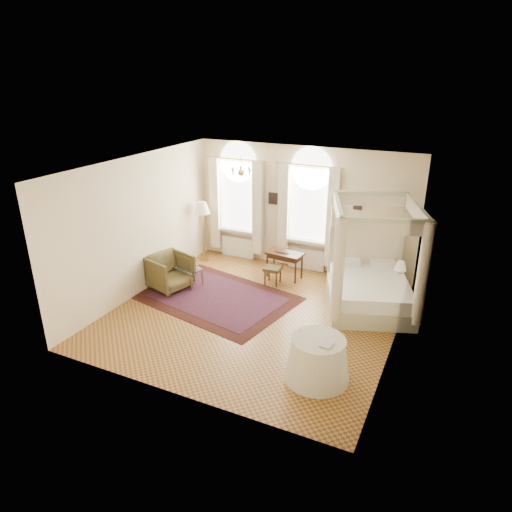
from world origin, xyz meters
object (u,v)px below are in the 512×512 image
(canopy_bed, at_px, (370,285))
(stool, at_px, (273,270))
(coffee_table, at_px, (188,270))
(nightstand, at_px, (395,289))
(armchair, at_px, (170,272))
(side_table, at_px, (318,359))
(floor_lamp, at_px, (202,211))
(writing_desk, at_px, (285,256))

(canopy_bed, bearing_deg, stool, 175.49)
(canopy_bed, relative_size, coffee_table, 3.59)
(nightstand, relative_size, armchair, 0.57)
(armchair, relative_size, side_table, 0.82)
(coffee_table, distance_m, floor_lamp, 1.97)
(stool, height_order, side_table, side_table)
(nightstand, bearing_deg, coffee_table, -163.88)
(stool, relative_size, floor_lamp, 0.27)
(writing_desk, xyz_separation_m, coffee_table, (-2.02, -1.44, -0.19))
(canopy_bed, relative_size, nightstand, 4.97)
(writing_desk, height_order, coffee_table, writing_desk)
(stool, bearing_deg, floor_lamp, 165.29)
(canopy_bed, distance_m, nightstand, 0.86)
(canopy_bed, height_order, side_table, canopy_bed)
(nightstand, relative_size, writing_desk, 0.56)
(side_table, bearing_deg, canopy_bed, 85.57)
(writing_desk, distance_m, stool, 0.55)
(writing_desk, relative_size, floor_lamp, 0.57)
(floor_lamp, bearing_deg, writing_desk, -3.19)
(nightstand, distance_m, side_table, 3.73)
(nightstand, bearing_deg, stool, -171.20)
(stool, height_order, coffee_table, stool)
(writing_desk, bearing_deg, nightstand, -0.75)
(armchair, bearing_deg, nightstand, -54.53)
(nightstand, relative_size, stool, 1.17)
(armchair, height_order, floor_lamp, floor_lamp)
(stool, distance_m, floor_lamp, 2.72)
(writing_desk, height_order, armchair, armchair)
(writing_desk, bearing_deg, canopy_bed, -16.36)
(canopy_bed, distance_m, floor_lamp, 5.04)
(coffee_table, height_order, floor_lamp, floor_lamp)
(side_table, bearing_deg, armchair, 156.86)
(side_table, bearing_deg, nightstand, 78.82)
(armchair, bearing_deg, floor_lamp, 22.91)
(canopy_bed, height_order, stool, canopy_bed)
(coffee_table, bearing_deg, nightstand, 16.12)
(armchair, distance_m, side_table, 4.83)
(stool, distance_m, side_table, 3.90)
(floor_lamp, bearing_deg, side_table, -39.51)
(nightstand, xyz_separation_m, coffee_table, (-4.86, -1.40, 0.14))
(nightstand, height_order, armchair, armchair)
(stool, xyz_separation_m, coffee_table, (-1.91, -0.95, 0.02))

